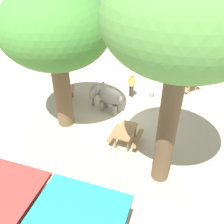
{
  "coord_description": "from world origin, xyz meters",
  "views": [
    {
      "loc": [
        -2.89,
        11.05,
        8.33
      ],
      "look_at": [
        0.51,
        0.82,
        0.8
      ],
      "focal_mm": 39.1,
      "sensor_mm": 36.0,
      "label": 1
    }
  ],
  "objects_px": {
    "elephant": "(107,96)",
    "feed_bucket": "(151,94)",
    "person_handler": "(132,84)",
    "picnic_table_far": "(126,133)",
    "shade_tree_main": "(184,24)",
    "picnic_table_near": "(187,81)",
    "shade_tree_secondary": "(54,32)",
    "market_stall_red": "(2,222)",
    "wooden_bench": "(68,94)"
  },
  "relations": [
    {
      "from": "elephant",
      "to": "feed_bucket",
      "type": "height_order",
      "value": "elephant"
    },
    {
      "from": "person_handler",
      "to": "picnic_table_far",
      "type": "xyz_separation_m",
      "value": [
        -0.86,
        4.39,
        -0.36
      ]
    },
    {
      "from": "feed_bucket",
      "to": "person_handler",
      "type": "bearing_deg",
      "value": 19.52
    },
    {
      "from": "elephant",
      "to": "picnic_table_far",
      "type": "relative_size",
      "value": 1.39
    },
    {
      "from": "shade_tree_main",
      "to": "picnic_table_near",
      "type": "xyz_separation_m",
      "value": [
        -0.44,
        -8.25,
        -5.84
      ]
    },
    {
      "from": "feed_bucket",
      "to": "shade_tree_secondary",
      "type": "bearing_deg",
      "value": 47.27
    },
    {
      "from": "shade_tree_main",
      "to": "elephant",
      "type": "bearing_deg",
      "value": -46.7
    },
    {
      "from": "shade_tree_main",
      "to": "person_handler",
      "type": "bearing_deg",
      "value": -64.62
    },
    {
      "from": "person_handler",
      "to": "picnic_table_far",
      "type": "relative_size",
      "value": 1.02
    },
    {
      "from": "picnic_table_far",
      "to": "person_handler",
      "type": "bearing_deg",
      "value": 14.34
    },
    {
      "from": "elephant",
      "to": "shade_tree_secondary",
      "type": "relative_size",
      "value": 0.31
    },
    {
      "from": "picnic_table_near",
      "to": "feed_bucket",
      "type": "xyz_separation_m",
      "value": [
        2.04,
        1.79,
        -0.43
      ]
    },
    {
      "from": "person_handler",
      "to": "market_stall_red",
      "type": "bearing_deg",
      "value": 13.08
    },
    {
      "from": "picnic_table_near",
      "to": "market_stall_red",
      "type": "bearing_deg",
      "value": 110.37
    },
    {
      "from": "shade_tree_main",
      "to": "picnic_table_near",
      "type": "height_order",
      "value": "shade_tree_main"
    },
    {
      "from": "elephant",
      "to": "shade_tree_main",
      "type": "distance_m",
      "value": 7.83
    },
    {
      "from": "picnic_table_far",
      "to": "market_stall_red",
      "type": "xyz_separation_m",
      "value": [
        2.33,
        6.04,
        0.55
      ]
    },
    {
      "from": "shade_tree_secondary",
      "to": "wooden_bench",
      "type": "xyz_separation_m",
      "value": [
        0.93,
        -2.11,
        -4.6
      ]
    },
    {
      "from": "shade_tree_main",
      "to": "wooden_bench",
      "type": "bearing_deg",
      "value": -33.28
    },
    {
      "from": "picnic_table_near",
      "to": "picnic_table_far",
      "type": "bearing_deg",
      "value": 110.84
    },
    {
      "from": "shade_tree_main",
      "to": "shade_tree_secondary",
      "type": "height_order",
      "value": "shade_tree_main"
    },
    {
      "from": "elephant",
      "to": "person_handler",
      "type": "bearing_deg",
      "value": -103.33
    },
    {
      "from": "shade_tree_secondary",
      "to": "picnic_table_near",
      "type": "xyz_separation_m",
      "value": [
        -6.02,
        -6.09,
        -4.48
      ]
    },
    {
      "from": "person_handler",
      "to": "shade_tree_secondary",
      "type": "distance_m",
      "value": 6.27
    },
    {
      "from": "person_handler",
      "to": "shade_tree_secondary",
      "type": "height_order",
      "value": "shade_tree_secondary"
    },
    {
      "from": "elephant",
      "to": "picnic_table_near",
      "type": "height_order",
      "value": "elephant"
    },
    {
      "from": "person_handler",
      "to": "picnic_table_far",
      "type": "bearing_deg",
      "value": 32.2
    },
    {
      "from": "wooden_bench",
      "to": "picnic_table_near",
      "type": "bearing_deg",
      "value": -61.81
    },
    {
      "from": "picnic_table_far",
      "to": "feed_bucket",
      "type": "xyz_separation_m",
      "value": [
        -0.39,
        -4.84,
        -0.43
      ]
    },
    {
      "from": "person_handler",
      "to": "feed_bucket",
      "type": "distance_m",
      "value": 1.54
    },
    {
      "from": "person_handler",
      "to": "wooden_bench",
      "type": "height_order",
      "value": "person_handler"
    },
    {
      "from": "elephant",
      "to": "picnic_table_far",
      "type": "distance_m",
      "value": 3.1
    },
    {
      "from": "elephant",
      "to": "picnic_table_near",
      "type": "bearing_deg",
      "value": -122.06
    },
    {
      "from": "shade_tree_main",
      "to": "feed_bucket",
      "type": "bearing_deg",
      "value": -76.04
    },
    {
      "from": "person_handler",
      "to": "market_stall_red",
      "type": "relative_size",
      "value": 0.64
    },
    {
      "from": "wooden_bench",
      "to": "feed_bucket",
      "type": "xyz_separation_m",
      "value": [
        -4.9,
        -2.19,
        -0.31
      ]
    },
    {
      "from": "picnic_table_near",
      "to": "elephant",
      "type": "bearing_deg",
      "value": 85.24
    },
    {
      "from": "feed_bucket",
      "to": "wooden_bench",
      "type": "bearing_deg",
      "value": 24.1
    },
    {
      "from": "elephant",
      "to": "feed_bucket",
      "type": "distance_m",
      "value": 3.37
    },
    {
      "from": "elephant",
      "to": "market_stall_red",
      "type": "relative_size",
      "value": 0.87
    },
    {
      "from": "shade_tree_main",
      "to": "picnic_table_near",
      "type": "distance_m",
      "value": 10.12
    },
    {
      "from": "elephant",
      "to": "wooden_bench",
      "type": "height_order",
      "value": "elephant"
    },
    {
      "from": "shade_tree_secondary",
      "to": "picnic_table_far",
      "type": "xyz_separation_m",
      "value": [
        -3.59,
        0.53,
        -4.48
      ]
    },
    {
      "from": "person_handler",
      "to": "picnic_table_near",
      "type": "bearing_deg",
      "value": 145.24
    },
    {
      "from": "market_stall_red",
      "to": "picnic_table_near",
      "type": "bearing_deg",
      "value": -110.59
    },
    {
      "from": "shade_tree_secondary",
      "to": "picnic_table_far",
      "type": "bearing_deg",
      "value": 171.52
    },
    {
      "from": "market_stall_red",
      "to": "shade_tree_secondary",
      "type": "bearing_deg",
      "value": -79.17
    },
    {
      "from": "picnic_table_near",
      "to": "picnic_table_far",
      "type": "xyz_separation_m",
      "value": [
        2.43,
        6.63,
        0.0
      ]
    },
    {
      "from": "person_handler",
      "to": "picnic_table_near",
      "type": "relative_size",
      "value": 0.77
    },
    {
      "from": "picnic_table_near",
      "to": "feed_bucket",
      "type": "bearing_deg",
      "value": 82.21
    }
  ]
}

